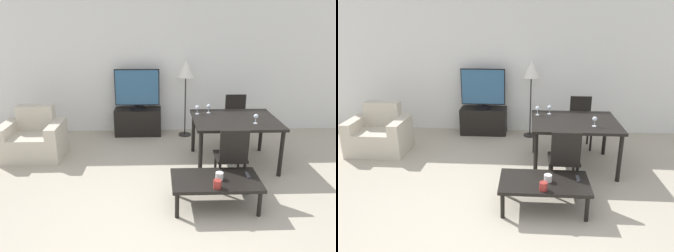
# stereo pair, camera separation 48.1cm
# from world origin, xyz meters

# --- Properties ---
(ground_plane) EXTENTS (18.00, 18.00, 0.00)m
(ground_plane) POSITION_xyz_m (0.00, 0.00, 0.00)
(ground_plane) COLOR #B2A893
(wall_back) EXTENTS (7.80, 0.06, 2.70)m
(wall_back) POSITION_xyz_m (0.00, 3.36, 1.35)
(wall_back) COLOR white
(wall_back) RESTS_ON ground_plane
(armchair) EXTENTS (0.96, 0.71, 0.82)m
(armchair) POSITION_xyz_m (-2.07, 2.09, 0.29)
(armchair) COLOR beige
(armchair) RESTS_ON ground_plane
(tv_stand) EXTENTS (0.89, 0.39, 0.52)m
(tv_stand) POSITION_xyz_m (-0.41, 3.10, 0.26)
(tv_stand) COLOR black
(tv_stand) RESTS_ON ground_plane
(tv) EXTENTS (0.85, 0.30, 0.77)m
(tv) POSITION_xyz_m (-0.41, 3.10, 0.90)
(tv) COLOR black
(tv) RESTS_ON tv_stand
(coffee_table) EXTENTS (1.07, 0.61, 0.36)m
(coffee_table) POSITION_xyz_m (0.67, 0.50, 0.32)
(coffee_table) COLOR black
(coffee_table) RESTS_ON ground_plane
(dining_table) EXTENTS (1.29, 1.07, 0.74)m
(dining_table) POSITION_xyz_m (1.17, 1.72, 0.66)
(dining_table) COLOR black
(dining_table) RESTS_ON ground_plane
(dining_chair_near) EXTENTS (0.40, 0.40, 0.89)m
(dining_chair_near) POSITION_xyz_m (0.94, 0.88, 0.51)
(dining_chair_near) COLOR black
(dining_chair_near) RESTS_ON ground_plane
(dining_chair_far) EXTENTS (0.40, 0.40, 0.89)m
(dining_chair_far) POSITION_xyz_m (1.39, 2.56, 0.51)
(dining_chair_far) COLOR black
(dining_chair_far) RESTS_ON ground_plane
(floor_lamp) EXTENTS (0.31, 0.31, 1.45)m
(floor_lamp) POSITION_xyz_m (0.51, 3.01, 1.23)
(floor_lamp) COLOR black
(floor_lamp) RESTS_ON ground_plane
(remote_primary) EXTENTS (0.04, 0.15, 0.02)m
(remote_primary) POSITION_xyz_m (1.08, 0.57, 0.37)
(remote_primary) COLOR #38383D
(remote_primary) RESTS_ON coffee_table
(cup_white_near) EXTENTS (0.09, 0.09, 0.10)m
(cup_white_near) POSITION_xyz_m (0.65, 0.29, 0.41)
(cup_white_near) COLOR maroon
(cup_white_near) RESTS_ON coffee_table
(cup_colored_far) EXTENTS (0.10, 0.10, 0.09)m
(cup_colored_far) POSITION_xyz_m (0.71, 0.50, 0.41)
(cup_colored_far) COLOR white
(cup_colored_far) RESTS_ON coffee_table
(wine_glass_left) EXTENTS (0.07, 0.07, 0.15)m
(wine_glass_left) POSITION_xyz_m (0.80, 2.04, 0.84)
(wine_glass_left) COLOR silver
(wine_glass_left) RESTS_ON dining_table
(wine_glass_center) EXTENTS (0.07, 0.07, 0.15)m
(wine_glass_center) POSITION_xyz_m (1.41, 1.47, 0.84)
(wine_glass_center) COLOR silver
(wine_glass_center) RESTS_ON dining_table
(wine_glass_right) EXTENTS (0.07, 0.07, 0.15)m
(wine_glass_right) POSITION_xyz_m (0.61, 1.98, 0.84)
(wine_glass_right) COLOR silver
(wine_glass_right) RESTS_ON dining_table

